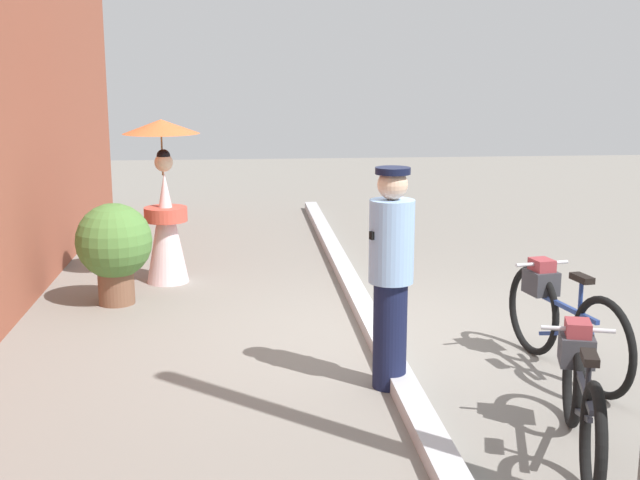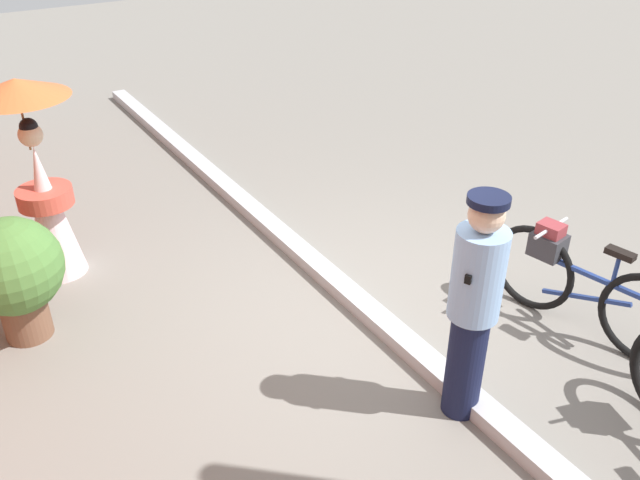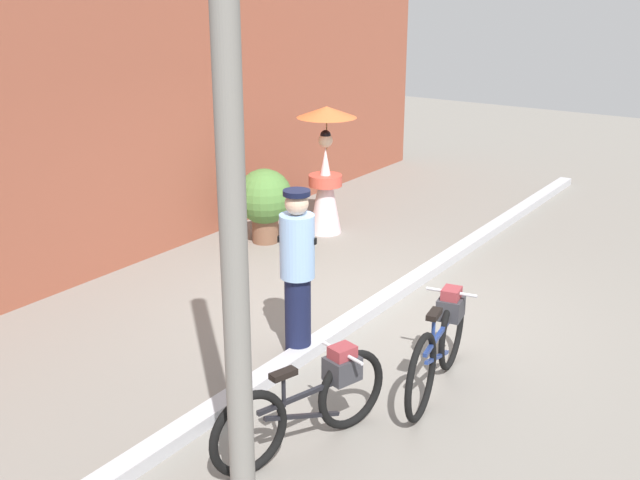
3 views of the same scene
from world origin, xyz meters
TOP-DOWN VIEW (x-y plane):
  - ground_plane at (0.00, 0.00)m, footprint 30.00×30.00m
  - sidewalk_curb at (0.00, 0.00)m, footprint 14.00×0.20m
  - bicycle_near_officer at (-0.99, -1.36)m, footprint 1.76×0.50m
  - bicycle_far_side at (-2.42, -0.92)m, footprint 1.68×0.62m
  - person_officer at (-1.20, 0.09)m, footprint 0.34×0.36m
  - person_with_parasol at (2.20, 2.07)m, footprint 0.86×0.86m
  - potted_plant_by_door at (1.36, 2.51)m, footprint 0.81×0.79m

SIDE VIEW (x-z plane):
  - ground_plane at x=0.00m, z-range 0.00..0.00m
  - sidewalk_curb at x=0.00m, z-range 0.00..0.12m
  - bicycle_far_side at x=-2.42m, z-range 0.02..0.80m
  - bicycle_near_officer at x=-0.99m, z-range 0.02..0.89m
  - potted_plant_by_door at x=1.36m, z-range 0.09..1.15m
  - person_officer at x=-1.20m, z-range 0.06..1.77m
  - person_with_parasol at x=2.20m, z-range 0.04..1.90m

